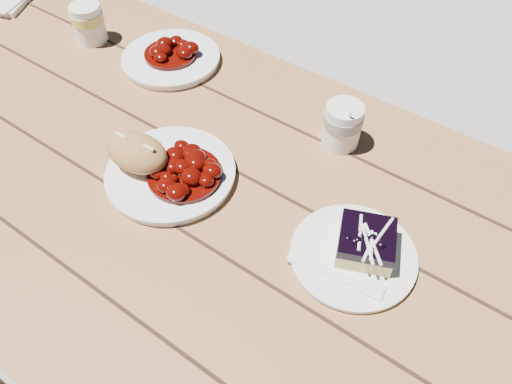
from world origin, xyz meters
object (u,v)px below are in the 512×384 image
Objects in this scene: main_plate at (171,174)px; blueberry_cake at (366,242)px; bread_roll at (137,153)px; coffee_cup at (342,125)px; second_plate at (171,59)px; picnic_table at (113,186)px; dessert_plate at (353,256)px; second_cup at (89,23)px.

main_plate is 0.37m from blueberry_cake.
bread_roll is (-0.05, -0.02, 0.04)m from main_plate.
coffee_cup is 0.41× the size of second_plate.
second_plate reaches higher than picnic_table.
bread_roll is 0.34m from second_plate.
second_plate is (-0.60, 0.21, -0.03)m from blueberry_cake.
picnic_table is 17.96× the size of blueberry_cake.
second_cup is at bearing 167.00° from dessert_plate.
second_plate is at bearing 122.40° from bread_roll.
blueberry_cake is at bearing 56.31° from dessert_plate.
bread_roll is 0.42m from blueberry_cake.
picnic_table is at bearing 172.23° from bread_roll.
blueberry_cake is (0.56, 0.05, 0.20)m from picnic_table.
main_plate is 1.17× the size of dessert_plate.
dessert_plate is 2.21× the size of second_cup.
coffee_cup reaches higher than second_plate.
dessert_plate reaches higher than picnic_table.
coffee_cup is 0.44m from second_plate.
dessert_plate is at bearing -146.11° from blueberry_cake.
second_cup is (-0.25, 0.22, 0.21)m from picnic_table.
coffee_cup reaches higher than blueberry_cake.
coffee_cup is at bearing 2.99° from second_cup.
blueberry_cake reaches higher than picnic_table.
bread_roll reaches higher than main_plate.
main_plate is 0.33m from coffee_cup.
second_plate is at bearing 138.09° from blueberry_cake.
blueberry_cake is 0.64m from second_plate.
second_plate is at bearing 158.92° from dessert_plate.
blueberry_cake reaches higher than dessert_plate.
second_cup is (-0.65, -0.03, 0.00)m from coffee_cup.
coffee_cup is 0.65m from second_cup.
picnic_table is 9.28× the size of second_plate.
second_plate is (-0.18, 0.28, -0.04)m from bread_roll.
picnic_table is at bearing -176.05° from dessert_plate.
second_cup is (-0.80, 0.18, 0.04)m from dessert_plate.
dessert_plate is 0.27m from coffee_cup.
blueberry_cake is at bearing 8.33° from main_plate.
blueberry_cake reaches higher than main_plate.
picnic_table is at bearing -82.51° from second_plate.
dessert_plate is (0.41, 0.06, -0.04)m from bread_roll.
second_plate is at bearing 131.68° from main_plate.
second_cup is at bearing 148.28° from bread_roll.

